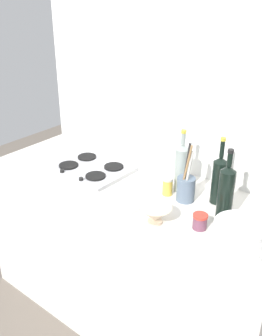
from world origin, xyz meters
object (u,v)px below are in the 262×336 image
Objects in this scene: mixing_bowl at (155,214)px; utensil_crock at (186,187)px; cutting_board at (121,200)px; wine_bottle_leftmost at (219,179)px; wine_bottle_mid_right at (226,192)px; condiment_jar_front at (200,221)px; plate_stack at (240,237)px; condiment_jar_rear at (168,186)px; stovetop_hob at (91,168)px; wine_bottle_mid_left at (182,167)px.

mixing_bowl is 0.48× the size of utensil_crock.
wine_bottle_leftmost is at bearing 39.29° from cutting_board.
condiment_jar_front is (-0.05, -0.13, -0.11)m from wine_bottle_mid_right.
wine_bottle_leftmost is 0.38m from mixing_bowl.
utensil_crock is 0.26m from condiment_jar_front.
plate_stack reaches higher than cutting_board.
wine_bottle_leftmost is 4.89× the size of condiment_jar_front.
condiment_jar_front is at bearing -110.07° from wine_bottle_mid_right.
wine_bottle_mid_right is at bearing -51.44° from wine_bottle_leftmost.
condiment_jar_front is (0.18, 0.09, -0.01)m from mixing_bowl.
wine_bottle_leftmost is 0.27m from condiment_jar_rear.
condiment_jar_front is 0.28× the size of cutting_board.
utensil_crock is at bearing 137.18° from condiment_jar_front.
condiment_jar_rear reaches higher than stovetop_hob.
wine_bottle_leftmost is 0.50m from cutting_board.
wine_bottle_mid_left is at bearing 103.02° from mixing_bowl.
wine_bottle_mid_right is 0.25m from utensil_crock.
condiment_jar_rear is 0.26m from cutting_board.
wine_bottle_mid_right reaches higher than cutting_board.
wine_bottle_leftmost is at bearing 69.15° from mixing_bowl.
wine_bottle_mid_right is at bearing 21.01° from cutting_board.
stovetop_hob is 1.70× the size of cutting_board.
wine_bottle_mid_right is (0.10, -0.13, 0.01)m from wine_bottle_leftmost.
cutting_board is at bearing 170.43° from mixing_bowl.
condiment_jar_front is (0.05, -0.26, -0.10)m from wine_bottle_leftmost.
utensil_crock reaches higher than stovetop_hob.
wine_bottle_mid_right is 1.12× the size of utensil_crock.
wine_bottle_mid_left is at bearing 159.85° from wine_bottle_mid_right.
cutting_board is at bearing -178.79° from plate_stack.
condiment_jar_front reaches higher than stovetop_hob.
plate_stack is 0.72× the size of utensil_crock.
utensil_crock is (-0.13, -0.09, -0.06)m from wine_bottle_leftmost.
wine_bottle_leftmost is (-0.26, 0.30, 0.07)m from plate_stack.
mixing_bowl is 0.25m from cutting_board.
condiment_jar_rear is 0.37× the size of cutting_board.
wine_bottle_mid_left is at bearing 72.61° from condiment_jar_rear.
mixing_bowl is at bearing -67.55° from condiment_jar_rear.
wine_bottle_mid_left reaches higher than plate_stack.
utensil_crock is (-0.00, 0.26, 0.03)m from mixing_bowl.
stovetop_hob is 0.62m from utensil_crock.
mixing_bowl is 1.60× the size of condiment_jar_rear.
stovetop_hob is 6.13× the size of condiment_jar_front.
wine_bottle_mid_left reaches higher than cutting_board.
wine_bottle_leftmost is 2.27× the size of mixing_bowl.
wine_bottle_mid_right is at bearing 1.40° from stovetop_hob.
wine_bottle_mid_left is (-0.47, 0.28, 0.07)m from plate_stack.
wine_bottle_leftmost is 1.03× the size of wine_bottle_mid_left.
stovetop_hob is 0.57m from wine_bottle_mid_left.
wine_bottle_mid_right is at bearing -20.15° from wine_bottle_mid_left.
stovetop_hob is at bearing 171.59° from plate_stack.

